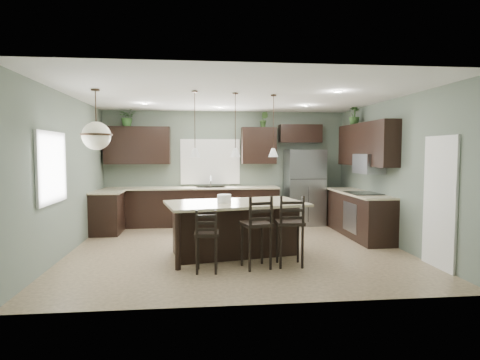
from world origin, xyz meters
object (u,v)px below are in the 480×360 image
at_px(serving_dish, 224,199).
at_px(bar_stool_center, 256,232).
at_px(refrigerator, 304,187).
at_px(bar_stool_left, 207,241).
at_px(plant_back_left, 127,117).
at_px(bar_stool_right, 290,230).
at_px(kitchen_island, 235,229).

distance_m(serving_dish, bar_stool_center, 1.00).
distance_m(refrigerator, bar_stool_left, 4.50).
bearing_deg(plant_back_left, bar_stool_right, -50.61).
bearing_deg(bar_stool_right, bar_stool_left, -168.40).
bearing_deg(bar_stool_right, refrigerator, 74.38).
height_order(refrigerator, bar_stool_right, refrigerator).
distance_m(bar_stool_right, plant_back_left, 5.28).
height_order(serving_dish, bar_stool_left, serving_dish).
relative_size(bar_stool_left, bar_stool_center, 0.84).
distance_m(refrigerator, bar_stool_center, 4.01).
bearing_deg(refrigerator, bar_stool_left, -123.78).
bearing_deg(serving_dish, plant_back_left, 124.75).
bearing_deg(bar_stool_center, plant_back_left, 110.15).
xyz_separation_m(bar_stool_center, bar_stool_right, (0.54, 0.07, -0.00)).
xyz_separation_m(bar_stool_left, bar_stool_right, (1.30, 0.20, 0.09)).
relative_size(refrigerator, bar_stool_right, 1.64).
distance_m(serving_dish, plant_back_left, 4.03).
relative_size(refrigerator, bar_stool_center, 1.64).
height_order(kitchen_island, bar_stool_left, bar_stool_left).
xyz_separation_m(serving_dish, bar_stool_center, (0.44, -0.79, -0.43)).
distance_m(kitchen_island, bar_stool_right, 1.10).
bearing_deg(plant_back_left, bar_stool_left, -65.77).
relative_size(kitchen_island, serving_dish, 9.69).
xyz_separation_m(kitchen_island, plant_back_left, (-2.30, 2.99, 2.16)).
xyz_separation_m(serving_dish, bar_stool_right, (0.98, -0.72, -0.43)).
bearing_deg(kitchen_island, bar_stool_right, -55.60).
bearing_deg(bar_stool_center, refrigerator, 50.83).
relative_size(bar_stool_left, bar_stool_right, 0.85).
relative_size(serving_dish, bar_stool_right, 0.21).
bearing_deg(kitchen_island, serving_dish, -180.00).
distance_m(serving_dish, bar_stool_left, 1.11).
relative_size(bar_stool_right, plant_back_left, 2.51).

